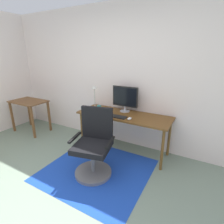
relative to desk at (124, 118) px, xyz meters
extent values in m
plane|color=gray|center=(-0.31, -1.83, -0.65)|extent=(12.00, 12.00, 0.00)
cube|color=silver|center=(-0.31, 0.37, 0.65)|extent=(6.00, 0.10, 2.60)
cube|color=#1A41AD|center=(-0.09, -0.74, -0.65)|extent=(1.56, 1.45, 0.01)
cube|color=brown|center=(0.00, 0.00, 0.05)|extent=(1.66, 0.60, 0.03)
cylinder|color=brown|center=(-0.77, -0.24, -0.31)|extent=(0.04, 0.04, 0.69)
cylinder|color=brown|center=(0.77, -0.24, -0.31)|extent=(0.04, 0.04, 0.69)
cylinder|color=brown|center=(-0.77, 0.24, -0.31)|extent=(0.04, 0.04, 0.69)
cylinder|color=brown|center=(0.77, 0.24, -0.31)|extent=(0.04, 0.04, 0.69)
cylinder|color=#B2B2B7|center=(-0.06, 0.16, 0.08)|extent=(0.18, 0.18, 0.01)
cylinder|color=#B2B2B7|center=(-0.06, 0.16, 0.13)|extent=(0.04, 0.04, 0.09)
cube|color=black|center=(-0.06, 0.16, 0.35)|extent=(0.48, 0.04, 0.37)
cube|color=black|center=(-0.06, 0.14, 0.35)|extent=(0.44, 0.00, 0.33)
cube|color=black|center=(-0.09, -0.18, 0.08)|extent=(0.43, 0.13, 0.02)
ellipsoid|color=white|center=(0.19, -0.19, 0.09)|extent=(0.06, 0.10, 0.03)
cylinder|color=teal|center=(-0.48, -0.06, 0.12)|extent=(0.08, 0.08, 0.11)
cube|color=black|center=(-0.70, -0.19, 0.07)|extent=(0.08, 0.14, 0.01)
cylinder|color=black|center=(-0.64, 0.04, 0.08)|extent=(0.11, 0.11, 0.01)
cylinder|color=beige|center=(-0.64, 0.04, 0.27)|extent=(0.02, 0.02, 0.38)
cone|color=beige|center=(-0.64, 0.04, 0.49)|extent=(0.11, 0.11, 0.06)
cylinder|color=slate|center=(-0.09, -0.84, -0.62)|extent=(0.55, 0.55, 0.05)
cylinder|color=slate|center=(-0.09, -0.84, -0.41)|extent=(0.06, 0.06, 0.38)
cube|color=black|center=(-0.09, -0.84, -0.18)|extent=(0.60, 0.60, 0.08)
cube|color=black|center=(-0.14, -0.63, 0.10)|extent=(0.48, 0.17, 0.49)
cube|color=black|center=(-0.36, -0.90, -0.07)|extent=(0.12, 0.35, 0.03)
cube|color=black|center=(0.17, -0.78, -0.07)|extent=(0.12, 0.35, 0.03)
cube|color=brown|center=(-2.25, -0.25, 0.07)|extent=(0.80, 0.52, 0.02)
cube|color=brown|center=(-2.61, -0.47, -0.30)|extent=(0.04, 0.04, 0.71)
cube|color=brown|center=(-1.89, -0.47, -0.30)|extent=(0.04, 0.04, 0.71)
cube|color=brown|center=(-2.61, -0.03, -0.30)|extent=(0.04, 0.04, 0.71)
cube|color=brown|center=(-1.89, -0.03, -0.30)|extent=(0.04, 0.04, 0.71)
camera|label=1|loc=(1.24, -2.65, 1.09)|focal=28.05mm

